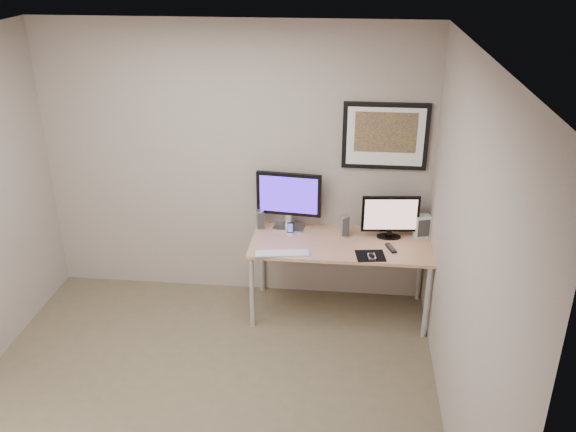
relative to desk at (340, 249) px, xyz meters
name	(u,v)px	position (x,y,z in m)	size (l,w,h in m)	color
floor	(200,403)	(-1.00, -1.35, -0.66)	(3.60, 3.60, 0.00)	brown
room	(201,178)	(-1.00, -0.90, 0.98)	(3.60, 3.60, 3.60)	white
desk	(340,249)	(0.00, 0.00, 0.00)	(1.60, 0.70, 0.73)	#AE7554
framed_art	(385,136)	(0.35, 0.33, 0.96)	(0.75, 0.04, 0.60)	black
monitor_large	(289,198)	(-0.49, 0.24, 0.37)	(0.60, 0.22, 0.55)	#B5B5BA
monitor_tv	(390,216)	(0.43, 0.14, 0.28)	(0.51, 0.14, 0.40)	black
speaker_left	(260,220)	(-0.75, 0.20, 0.16)	(0.07, 0.07, 0.19)	#B5B5BA
speaker_right	(345,226)	(0.03, 0.14, 0.17)	(0.08, 0.08, 0.20)	#B5B5BA
phone_dock	(290,228)	(-0.46, 0.12, 0.13)	(0.06, 0.06, 0.12)	black
keyboard	(282,253)	(-0.50, -0.28, 0.07)	(0.48, 0.13, 0.02)	#B7B8BC
mousepad	(370,256)	(0.26, -0.23, 0.07)	(0.24, 0.22, 0.00)	black
mouse	(372,256)	(0.27, -0.27, 0.09)	(0.06, 0.10, 0.03)	black
remote	(391,248)	(0.44, -0.09, 0.08)	(0.04, 0.17, 0.02)	black
fan_unit	(422,226)	(0.72, 0.20, 0.17)	(0.14, 0.10, 0.21)	silver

